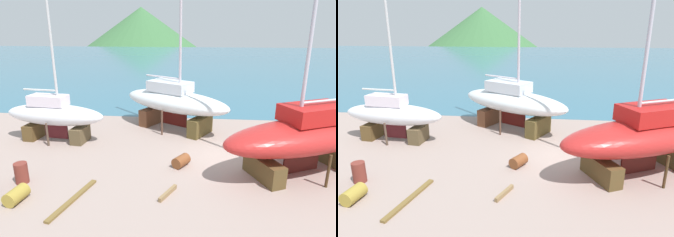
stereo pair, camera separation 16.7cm
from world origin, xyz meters
The scene contains 11 objects.
ground_plane centered at (0.00, -2.70, 0.00)m, with size 38.04×38.04×0.00m, color gray.
sea_water centered at (0.00, 46.68, 0.00)m, with size 144.81×79.75×0.01m, color #376C85.
headland_hill centered at (-27.08, 123.98, 0.00)m, with size 86.61×86.61×29.76m, color #3D6E3E.
sailboat_large_starboard centered at (3.49, -1.23, 1.84)m, with size 8.71×6.00×14.82m.
sailboat_far_slipway centered at (-9.81, 1.57, 1.60)m, with size 6.26×2.34×10.82m.
sailboat_small_center centered at (-2.92, 4.31, 1.88)m, with size 7.98×6.13×13.01m.
barrel_rust_far centered at (-9.00, -3.51, 0.46)m, with size 0.56×0.56×0.92m, color brown.
barrel_tipped_center centered at (-8.37, -4.96, 0.29)m, with size 0.57×0.57×0.94m, color #A28935.
barrel_rust_near centered at (-2.16, -1.24, 0.28)m, with size 0.56×0.56×0.88m, color brown.
timber_plank_far centered at (-6.23, -4.67, 0.05)m, with size 3.10×0.21×0.10m, color brown.
timber_short_cross centered at (-2.55, -3.91, 0.09)m, with size 1.27×0.13×0.18m, color olive.
Camera 2 is at (-1.35, -14.48, 6.56)m, focal length 31.84 mm.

